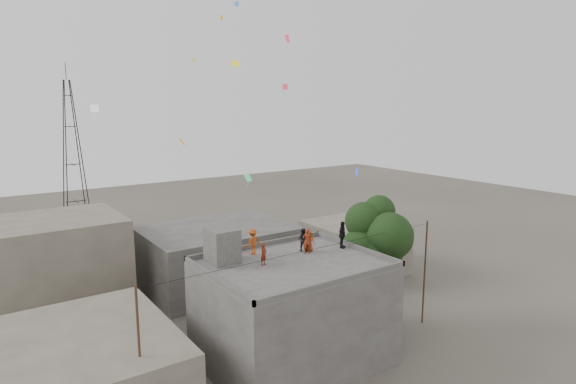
% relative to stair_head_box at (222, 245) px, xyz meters
% --- Properties ---
extents(ground, '(140.00, 140.00, 0.00)m').
position_rel_stair_head_box_xyz_m(ground, '(3.20, -2.60, -7.10)').
color(ground, '#464139').
rests_on(ground, ground).
extents(main_building, '(10.00, 8.00, 6.10)m').
position_rel_stair_head_box_xyz_m(main_building, '(3.20, -2.60, -4.05)').
color(main_building, '#454340').
rests_on(main_building, ground).
extents(parapet, '(10.00, 8.00, 0.30)m').
position_rel_stair_head_box_xyz_m(parapet, '(3.20, -2.60, -0.85)').
color(parapet, '#454340').
rests_on(parapet, main_building).
extents(stair_head_box, '(1.60, 1.80, 2.00)m').
position_rel_stair_head_box_xyz_m(stair_head_box, '(0.00, 0.00, 0.00)').
color(stair_head_box, '#454340').
rests_on(stair_head_box, main_building).
extents(neighbor_west, '(8.00, 10.00, 4.00)m').
position_rel_stair_head_box_xyz_m(neighbor_west, '(-7.80, -0.60, -5.10)').
color(neighbor_west, '#5F594B').
rests_on(neighbor_west, ground).
extents(neighbor_north, '(12.00, 9.00, 5.00)m').
position_rel_stair_head_box_xyz_m(neighbor_north, '(5.20, 11.40, -4.60)').
color(neighbor_north, '#454340').
rests_on(neighbor_north, ground).
extents(neighbor_northwest, '(9.00, 8.00, 7.00)m').
position_rel_stair_head_box_xyz_m(neighbor_northwest, '(-6.80, 13.40, -3.60)').
color(neighbor_northwest, '#5F594B').
rests_on(neighbor_northwest, ground).
extents(neighbor_east, '(7.00, 8.00, 4.40)m').
position_rel_stair_head_box_xyz_m(neighbor_east, '(17.20, 7.40, -4.90)').
color(neighbor_east, '#5F594B').
rests_on(neighbor_east, ground).
extents(tree, '(4.90, 4.60, 9.10)m').
position_rel_stair_head_box_xyz_m(tree, '(10.57, -2.00, -1.00)').
color(tree, black).
rests_on(tree, ground).
extents(utility_line, '(20.12, 0.62, 7.40)m').
position_rel_stair_head_box_xyz_m(utility_line, '(3.70, -3.85, -3.27)').
color(utility_line, black).
rests_on(utility_line, ground).
extents(transmission_tower, '(2.97, 2.97, 20.01)m').
position_rel_stair_head_box_xyz_m(transmission_tower, '(-0.80, 37.40, 1.97)').
color(transmission_tower, black).
rests_on(transmission_tower, ground).
extents(person_red_adult, '(0.66, 0.56, 1.54)m').
position_rel_stair_head_box_xyz_m(person_red_adult, '(5.10, -1.43, -0.23)').
color(person_red_adult, maroon).
rests_on(person_red_adult, main_building).
extents(person_orange_child, '(0.69, 0.53, 1.28)m').
position_rel_stair_head_box_xyz_m(person_orange_child, '(5.46, -1.23, -0.36)').
color(person_orange_child, '#984011').
rests_on(person_orange_child, main_building).
extents(person_dark_child, '(0.88, 0.90, 1.46)m').
position_rel_stair_head_box_xyz_m(person_dark_child, '(5.16, -0.92, -0.27)').
color(person_dark_child, black).
rests_on(person_dark_child, main_building).
extents(person_dark_adult, '(1.10, 0.89, 1.75)m').
position_rel_stair_head_box_xyz_m(person_dark_adult, '(7.60, -1.85, -0.13)').
color(person_dark_adult, black).
rests_on(person_dark_adult, main_building).
extents(person_orange_adult, '(1.13, 0.78, 1.60)m').
position_rel_stair_head_box_xyz_m(person_orange_adult, '(2.21, 0.26, -0.20)').
color(person_orange_adult, '#AD4113').
rests_on(person_orange_adult, main_building).
extents(person_red_child, '(0.54, 0.45, 1.27)m').
position_rel_stair_head_box_xyz_m(person_red_child, '(1.71, -1.81, -0.37)').
color(person_red_child, maroon).
rests_on(person_red_child, main_building).
extents(kites, '(15.99, 11.46, 12.94)m').
position_rel_stair_head_box_xyz_m(kites, '(3.97, 4.79, 8.57)').
color(kites, orange).
rests_on(kites, ground).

